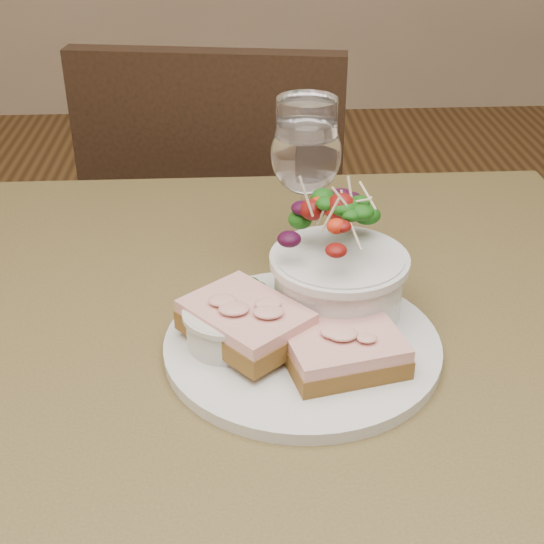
{
  "coord_description": "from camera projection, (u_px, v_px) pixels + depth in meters",
  "views": [
    {
      "loc": [
        -0.04,
        -0.6,
        1.17
      ],
      "look_at": [
        -0.0,
        0.02,
        0.81
      ],
      "focal_mm": 50.0,
      "sensor_mm": 36.0,
      "label": 1
    }
  ],
  "objects": [
    {
      "name": "ramekin",
      "position": [
        227.0,
        325.0,
        0.7
      ],
      "size": [
        0.08,
        0.08,
        0.04
      ],
      "color": "beige",
      "rests_on": "dinner_plate"
    },
    {
      "name": "sandwich_back",
      "position": [
        246.0,
        321.0,
        0.69
      ],
      "size": [
        0.13,
        0.14,
        0.03
      ],
      "rotation": [
        0.0,
        0.0,
        -0.86
      ],
      "color": "#442A12",
      "rests_on": "dinner_plate"
    },
    {
      "name": "cafe_table",
      "position": [
        278.0,
        418.0,
        0.78
      ],
      "size": [
        0.8,
        0.8,
        0.75
      ],
      "color": "#483C1F",
      "rests_on": "ground"
    },
    {
      "name": "wine_glass",
      "position": [
        306.0,
        159.0,
        0.81
      ],
      "size": [
        0.08,
        0.08,
        0.18
      ],
      "color": "white",
      "rests_on": "cafe_table"
    },
    {
      "name": "dinner_plate",
      "position": [
        302.0,
        345.0,
        0.71
      ],
      "size": [
        0.26,
        0.26,
        0.01
      ],
      "primitive_type": "cylinder",
      "color": "silver",
      "rests_on": "cafe_table"
    },
    {
      "name": "chair_far",
      "position": [
        232.0,
        328.0,
        1.56
      ],
      "size": [
        0.48,
        0.48,
        0.9
      ],
      "rotation": [
        0.0,
        0.0,
        2.99
      ],
      "color": "black",
      "rests_on": "ground"
    },
    {
      "name": "salad_bowl",
      "position": [
        340.0,
        257.0,
        0.73
      ],
      "size": [
        0.13,
        0.13,
        0.13
      ],
      "color": "silver",
      "rests_on": "dinner_plate"
    },
    {
      "name": "sandwich_front",
      "position": [
        344.0,
        351.0,
        0.67
      ],
      "size": [
        0.12,
        0.1,
        0.03
      ],
      "rotation": [
        0.0,
        0.0,
        0.23
      ],
      "color": "#442A12",
      "rests_on": "dinner_plate"
    },
    {
      "name": "garnish",
      "position": [
        237.0,
        290.0,
        0.77
      ],
      "size": [
        0.05,
        0.04,
        0.02
      ],
      "color": "#0D3B0A",
      "rests_on": "dinner_plate"
    }
  ]
}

